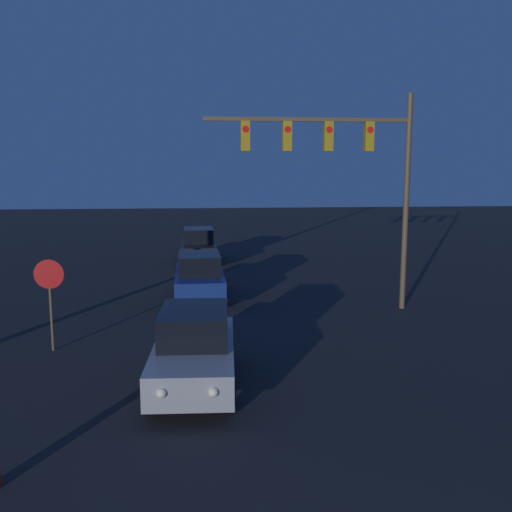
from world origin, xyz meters
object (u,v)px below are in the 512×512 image
object	(u,v)px
car_far	(199,245)
stop_sign	(50,287)
car_near	(194,349)
traffic_signal_mast	(345,159)
car_mid	(199,277)

from	to	relation	value
car_far	stop_sign	size ratio (longest dim) A/B	1.77
car_near	traffic_signal_mast	bearing A→B (deg)	-124.82
car_far	car_mid	bearing A→B (deg)	89.97
car_far	car_near	bearing A→B (deg)	89.45
car_far	traffic_signal_mast	size ratio (longest dim) A/B	0.60
stop_sign	car_far	bearing A→B (deg)	74.62
traffic_signal_mast	stop_sign	distance (m)	9.50
car_mid	traffic_signal_mast	bearing A→B (deg)	-22.61
car_near	traffic_signal_mast	xyz separation A→B (m)	(4.67, 6.13, 4.01)
car_near	car_mid	distance (m)	7.93
car_mid	stop_sign	xyz separation A→B (m)	(-3.67, -5.22, 0.81)
car_near	stop_sign	world-z (taller)	stop_sign
car_far	stop_sign	xyz separation A→B (m)	(-3.60, -13.08, 0.81)
car_far	stop_sign	bearing A→B (deg)	74.04
car_far	traffic_signal_mast	distance (m)	11.46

